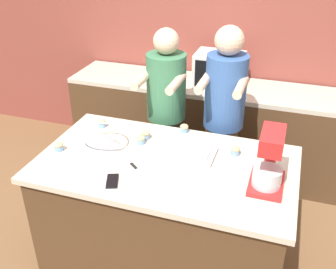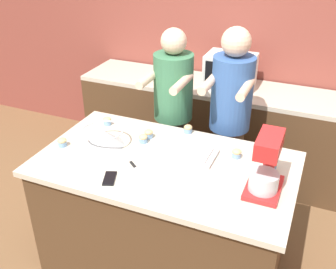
{
  "view_description": "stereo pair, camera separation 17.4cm",
  "coord_description": "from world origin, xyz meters",
  "px_view_note": "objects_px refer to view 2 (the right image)",
  "views": [
    {
      "loc": [
        0.7,
        -2.06,
        2.31
      ],
      "look_at": [
        0.0,
        0.05,
        1.07
      ],
      "focal_mm": 42.0,
      "sensor_mm": 36.0,
      "label": 1
    },
    {
      "loc": [
        0.87,
        -2.0,
        2.31
      ],
      "look_at": [
        0.0,
        0.05,
        1.07
      ],
      "focal_mm": 42.0,
      "sensor_mm": 36.0,
      "label": 2
    }
  ],
  "objects_px": {
    "person_left": "(173,118)",
    "cupcake_3": "(237,153)",
    "mixing_bowl": "(103,137)",
    "cupcake_5": "(267,148)",
    "cupcake_4": "(149,134)",
    "cell_phone": "(110,178)",
    "person_right": "(229,124)",
    "cupcake_0": "(107,121)",
    "stand_mixer": "(266,167)",
    "microwave_oven": "(230,71)",
    "cupcake_6": "(143,139)",
    "knife": "(136,169)",
    "cupcake_2": "(188,129)",
    "baking_tray": "(185,152)",
    "cupcake_1": "(62,142)",
    "cupcake_7": "(272,165)"
  },
  "relations": [
    {
      "from": "person_right",
      "to": "cupcake_2",
      "type": "bearing_deg",
      "value": -129.44
    },
    {
      "from": "person_right",
      "to": "mixing_bowl",
      "type": "xyz_separation_m",
      "value": [
        -0.73,
        -0.7,
        0.09
      ]
    },
    {
      "from": "knife",
      "to": "cupcake_7",
      "type": "distance_m",
      "value": 0.87
    },
    {
      "from": "person_left",
      "to": "baking_tray",
      "type": "xyz_separation_m",
      "value": [
        0.33,
        -0.59,
        0.08
      ]
    },
    {
      "from": "cupcake_2",
      "to": "cupcake_5",
      "type": "xyz_separation_m",
      "value": [
        0.6,
        -0.06,
        0.0
      ]
    },
    {
      "from": "person_right",
      "to": "cupcake_0",
      "type": "bearing_deg",
      "value": -154.29
    },
    {
      "from": "stand_mixer",
      "to": "cupcake_3",
      "type": "bearing_deg",
      "value": 128.87
    },
    {
      "from": "person_left",
      "to": "cupcake_3",
      "type": "height_order",
      "value": "person_left"
    },
    {
      "from": "cupcake_3",
      "to": "cupcake_7",
      "type": "bearing_deg",
      "value": -11.41
    },
    {
      "from": "mixing_bowl",
      "to": "cupcake_4",
      "type": "xyz_separation_m",
      "value": [
        0.25,
        0.22,
        -0.03
      ]
    },
    {
      "from": "cell_phone",
      "to": "cupcake_2",
      "type": "height_order",
      "value": "cupcake_2"
    },
    {
      "from": "person_left",
      "to": "cupcake_3",
      "type": "bearing_deg",
      "value": -36.7
    },
    {
      "from": "cupcake_0",
      "to": "baking_tray",
      "type": "bearing_deg",
      "value": -13.78
    },
    {
      "from": "mixing_bowl",
      "to": "cupcake_7",
      "type": "bearing_deg",
      "value": 7.7
    },
    {
      "from": "baking_tray",
      "to": "cupcake_0",
      "type": "height_order",
      "value": "cupcake_0"
    },
    {
      "from": "knife",
      "to": "cupcake_7",
      "type": "bearing_deg",
      "value": 23.07
    },
    {
      "from": "cell_phone",
      "to": "cupcake_1",
      "type": "bearing_deg",
      "value": 156.71
    },
    {
      "from": "microwave_oven",
      "to": "person_left",
      "type": "bearing_deg",
      "value": -113.76
    },
    {
      "from": "person_left",
      "to": "microwave_oven",
      "type": "distance_m",
      "value": 0.77
    },
    {
      "from": "knife",
      "to": "cupcake_2",
      "type": "relative_size",
      "value": 2.85
    },
    {
      "from": "microwave_oven",
      "to": "mixing_bowl",
      "type": "bearing_deg",
      "value": -111.61
    },
    {
      "from": "person_left",
      "to": "cupcake_0",
      "type": "bearing_deg",
      "value": -132.61
    },
    {
      "from": "mixing_bowl",
      "to": "knife",
      "type": "height_order",
      "value": "mixing_bowl"
    },
    {
      "from": "mixing_bowl",
      "to": "cupcake_4",
      "type": "distance_m",
      "value": 0.33
    },
    {
      "from": "cupcake_0",
      "to": "knife",
      "type": "bearing_deg",
      "value": -43.68
    },
    {
      "from": "mixing_bowl",
      "to": "cupcake_5",
      "type": "bearing_deg",
      "value": 17.89
    },
    {
      "from": "stand_mixer",
      "to": "cupcake_6",
      "type": "distance_m",
      "value": 0.94
    },
    {
      "from": "mixing_bowl",
      "to": "microwave_oven",
      "type": "height_order",
      "value": "microwave_oven"
    },
    {
      "from": "cell_phone",
      "to": "cupcake_1",
      "type": "height_order",
      "value": "cupcake_1"
    },
    {
      "from": "mixing_bowl",
      "to": "cupcake_4",
      "type": "bearing_deg",
      "value": 41.62
    },
    {
      "from": "cupcake_1",
      "to": "person_right",
      "type": "bearing_deg",
      "value": 39.84
    },
    {
      "from": "mixing_bowl",
      "to": "cupcake_3",
      "type": "height_order",
      "value": "mixing_bowl"
    },
    {
      "from": "cupcake_2",
      "to": "cupcake_0",
      "type": "bearing_deg",
      "value": -168.83
    },
    {
      "from": "knife",
      "to": "person_left",
      "type": "bearing_deg",
      "value": 96.89
    },
    {
      "from": "cupcake_0",
      "to": "mixing_bowl",
      "type": "bearing_deg",
      "value": -64.43
    },
    {
      "from": "stand_mixer",
      "to": "cell_phone",
      "type": "height_order",
      "value": "stand_mixer"
    },
    {
      "from": "person_right",
      "to": "cupcake_3",
      "type": "relative_size",
      "value": 25.91
    },
    {
      "from": "cupcake_0",
      "to": "cupcake_7",
      "type": "height_order",
      "value": "same"
    },
    {
      "from": "cupcake_4",
      "to": "cell_phone",
      "type": "bearing_deg",
      "value": -89.94
    },
    {
      "from": "knife",
      "to": "person_right",
      "type": "bearing_deg",
      "value": 67.02
    },
    {
      "from": "stand_mixer",
      "to": "cupcake_3",
      "type": "distance_m",
      "value": 0.4
    },
    {
      "from": "mixing_bowl",
      "to": "cupcake_5",
      "type": "relative_size",
      "value": 4.72
    },
    {
      "from": "cupcake_1",
      "to": "cupcake_7",
      "type": "xyz_separation_m",
      "value": [
        1.41,
        0.28,
        0.0
      ]
    },
    {
      "from": "cupcake_3",
      "to": "knife",
      "type": "bearing_deg",
      "value": -145.01
    },
    {
      "from": "stand_mixer",
      "to": "cupcake_1",
      "type": "distance_m",
      "value": 1.41
    },
    {
      "from": "cupcake_3",
      "to": "cupcake_1",
      "type": "bearing_deg",
      "value": -164.24
    },
    {
      "from": "baking_tray",
      "to": "cupcake_1",
      "type": "distance_m",
      "value": 0.87
    },
    {
      "from": "mixing_bowl",
      "to": "cell_phone",
      "type": "height_order",
      "value": "mixing_bowl"
    },
    {
      "from": "cell_phone",
      "to": "cupcake_7",
      "type": "bearing_deg",
      "value": 28.98
    },
    {
      "from": "cupcake_2",
      "to": "cupcake_4",
      "type": "distance_m",
      "value": 0.3
    }
  ]
}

